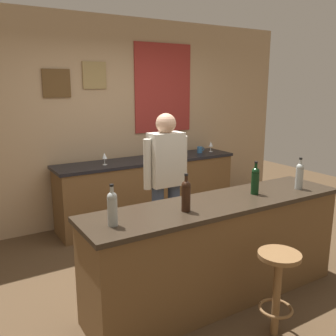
{
  "coord_description": "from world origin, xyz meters",
  "views": [
    {
      "loc": [
        -1.96,
        -2.76,
        1.9
      ],
      "look_at": [
        -0.0,
        0.45,
        1.05
      ],
      "focal_mm": 39.41,
      "sensor_mm": 36.0,
      "label": 1
    }
  ],
  "objects_px": {
    "wine_bottle_a": "(112,207)",
    "wine_bottle_d": "(299,175)",
    "bartender": "(166,178)",
    "bar_stool": "(278,280)",
    "wine_glass_b": "(211,144)",
    "coffee_mug": "(200,150)",
    "wine_bottle_c": "(255,180)",
    "wine_glass_a": "(104,156)",
    "wine_bottle_b": "(186,195)"
  },
  "relations": [
    {
      "from": "bartender",
      "to": "bar_stool",
      "type": "height_order",
      "value": "bartender"
    },
    {
      "from": "wine_bottle_b",
      "to": "wine_glass_a",
      "type": "bearing_deg",
      "value": 86.15
    },
    {
      "from": "wine_bottle_a",
      "to": "wine_glass_a",
      "type": "distance_m",
      "value": 2.18
    },
    {
      "from": "bartender",
      "to": "wine_bottle_b",
      "type": "bearing_deg",
      "value": -111.93
    },
    {
      "from": "wine_bottle_a",
      "to": "wine_bottle_d",
      "type": "relative_size",
      "value": 1.0
    },
    {
      "from": "bar_stool",
      "to": "wine_bottle_b",
      "type": "xyz_separation_m",
      "value": [
        -0.45,
        0.58,
        0.6
      ]
    },
    {
      "from": "wine_bottle_a",
      "to": "wine_glass_b",
      "type": "bearing_deg",
      "value": 40.01
    },
    {
      "from": "wine_bottle_b",
      "to": "wine_bottle_c",
      "type": "height_order",
      "value": "same"
    },
    {
      "from": "bartender",
      "to": "wine_bottle_b",
      "type": "distance_m",
      "value": 1.01
    },
    {
      "from": "wine_bottle_d",
      "to": "coffee_mug",
      "type": "bearing_deg",
      "value": 79.58
    },
    {
      "from": "wine_glass_b",
      "to": "wine_bottle_c",
      "type": "bearing_deg",
      "value": -117.83
    },
    {
      "from": "wine_bottle_a",
      "to": "wine_bottle_d",
      "type": "bearing_deg",
      "value": -1.37
    },
    {
      "from": "wine_bottle_c",
      "to": "wine_bottle_d",
      "type": "distance_m",
      "value": 0.5
    },
    {
      "from": "bar_stool",
      "to": "wine_bottle_d",
      "type": "height_order",
      "value": "wine_bottle_d"
    },
    {
      "from": "wine_bottle_b",
      "to": "wine_bottle_d",
      "type": "height_order",
      "value": "same"
    },
    {
      "from": "wine_bottle_b",
      "to": "coffee_mug",
      "type": "xyz_separation_m",
      "value": [
        1.69,
        2.12,
        -0.11
      ]
    },
    {
      "from": "bar_stool",
      "to": "wine_glass_a",
      "type": "height_order",
      "value": "wine_glass_a"
    },
    {
      "from": "coffee_mug",
      "to": "wine_bottle_b",
      "type": "bearing_deg",
      "value": -128.51
    },
    {
      "from": "wine_glass_b",
      "to": "coffee_mug",
      "type": "height_order",
      "value": "wine_glass_b"
    },
    {
      "from": "wine_bottle_a",
      "to": "coffee_mug",
      "type": "distance_m",
      "value": 3.12
    },
    {
      "from": "wine_bottle_d",
      "to": "wine_bottle_c",
      "type": "bearing_deg",
      "value": 169.11
    },
    {
      "from": "bartender",
      "to": "bar_stool",
      "type": "bearing_deg",
      "value": -87.01
    },
    {
      "from": "wine_bottle_a",
      "to": "wine_bottle_c",
      "type": "height_order",
      "value": "same"
    },
    {
      "from": "wine_glass_a",
      "to": "coffee_mug",
      "type": "relative_size",
      "value": 1.24
    },
    {
      "from": "wine_bottle_a",
      "to": "wine_bottle_c",
      "type": "relative_size",
      "value": 1.0
    },
    {
      "from": "bartender",
      "to": "wine_glass_b",
      "type": "bearing_deg",
      "value": 38.07
    },
    {
      "from": "wine_bottle_a",
      "to": "wine_glass_a",
      "type": "height_order",
      "value": "wine_bottle_a"
    },
    {
      "from": "wine_bottle_d",
      "to": "wine_glass_a",
      "type": "xyz_separation_m",
      "value": [
        -1.15,
        2.09,
        -0.05
      ]
    },
    {
      "from": "bar_stool",
      "to": "coffee_mug",
      "type": "distance_m",
      "value": 3.0
    },
    {
      "from": "bar_stool",
      "to": "wine_glass_a",
      "type": "xyz_separation_m",
      "value": [
        -0.32,
        2.64,
        0.55
      ]
    },
    {
      "from": "wine_bottle_b",
      "to": "wine_bottle_d",
      "type": "xyz_separation_m",
      "value": [
        1.29,
        -0.03,
        0.0
      ]
    },
    {
      "from": "wine_bottle_b",
      "to": "wine_glass_b",
      "type": "distance_m",
      "value": 2.84
    },
    {
      "from": "wine_bottle_b",
      "to": "wine_glass_b",
      "type": "height_order",
      "value": "wine_bottle_b"
    },
    {
      "from": "bar_stool",
      "to": "wine_glass_a",
      "type": "distance_m",
      "value": 2.71
    },
    {
      "from": "bar_stool",
      "to": "wine_glass_b",
      "type": "height_order",
      "value": "wine_glass_b"
    },
    {
      "from": "wine_bottle_d",
      "to": "coffee_mug",
      "type": "relative_size",
      "value": 2.45
    },
    {
      "from": "bar_stool",
      "to": "wine_bottle_c",
      "type": "distance_m",
      "value": 0.94
    },
    {
      "from": "bartender",
      "to": "wine_glass_a",
      "type": "xyz_separation_m",
      "value": [
        -0.24,
        1.13,
        0.07
      ]
    },
    {
      "from": "wine_bottle_a",
      "to": "wine_bottle_d",
      "type": "distance_m",
      "value": 1.91
    },
    {
      "from": "wine_bottle_b",
      "to": "wine_bottle_d",
      "type": "distance_m",
      "value": 1.29
    },
    {
      "from": "bar_stool",
      "to": "wine_bottle_b",
      "type": "height_order",
      "value": "wine_bottle_b"
    },
    {
      "from": "bar_stool",
      "to": "wine_bottle_d",
      "type": "relative_size",
      "value": 2.22
    },
    {
      "from": "bartender",
      "to": "wine_bottle_c",
      "type": "distance_m",
      "value": 0.98
    },
    {
      "from": "wine_glass_b",
      "to": "coffee_mug",
      "type": "distance_m",
      "value": 0.21
    },
    {
      "from": "wine_bottle_a",
      "to": "wine_bottle_c",
      "type": "distance_m",
      "value": 1.42
    },
    {
      "from": "bartender",
      "to": "bar_stool",
      "type": "xyz_separation_m",
      "value": [
        0.08,
        -1.51,
        -0.48
      ]
    },
    {
      "from": "wine_bottle_d",
      "to": "wine_glass_a",
      "type": "distance_m",
      "value": 2.39
    },
    {
      "from": "wine_bottle_c",
      "to": "coffee_mug",
      "type": "xyz_separation_m",
      "value": [
        0.88,
        2.06,
        -0.11
      ]
    },
    {
      "from": "bartender",
      "to": "wine_bottle_a",
      "type": "bearing_deg",
      "value": -137.24
    },
    {
      "from": "wine_bottle_b",
      "to": "wine_bottle_c",
      "type": "xyz_separation_m",
      "value": [
        0.8,
        0.06,
        0.0
      ]
    }
  ]
}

